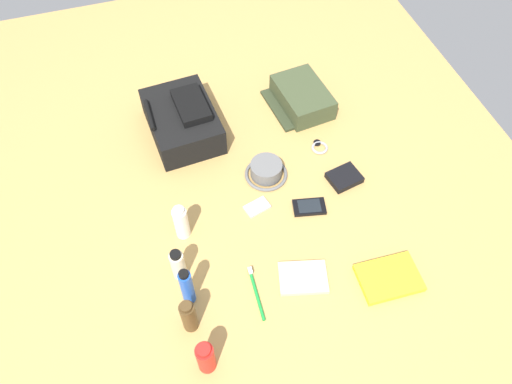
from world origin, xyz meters
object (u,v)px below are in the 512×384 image
object	(u,v)px
cell_phone	(309,207)
wristwatch	(319,147)
bucket_hat	(266,171)
lotion_bottle	(178,265)
wallet	(344,178)
notepad	(303,278)
toothbrush	(256,290)
deodorant_spray	(187,287)
toothpaste_tube	(181,222)
toiletry_pouch	(301,98)
media_player	(257,207)
paperback_novel	(389,278)
sunscreen_spray	(206,358)
backpack	(183,120)
cologne_bottle	(189,316)

from	to	relation	value
cell_phone	wristwatch	size ratio (longest dim) A/B	1.72
bucket_hat	lotion_bottle	size ratio (longest dim) A/B	1.12
wallet	wristwatch	bearing A→B (deg)	-1.07
cell_phone	notepad	distance (m)	0.27
wristwatch	toothbrush	distance (m)	0.62
deodorant_spray	toothpaste_tube	bearing A→B (deg)	-8.11
deodorant_spray	cell_phone	bearing A→B (deg)	-66.85
toiletry_pouch	media_player	bearing A→B (deg)	142.91
toothpaste_tube	paperback_novel	xyz separation A→B (m)	(-0.36, -0.57, -0.06)
notepad	paperback_novel	bearing A→B (deg)	-93.69
toiletry_pouch	lotion_bottle	world-z (taller)	lotion_bottle
sunscreen_spray	cell_phone	distance (m)	0.62
paperback_novel	notepad	bearing A→B (deg)	71.92
backpack	cologne_bottle	distance (m)	0.77
backpack	media_player	xyz separation A→B (m)	(-0.42, -0.16, -0.06)
bucket_hat	lotion_bottle	world-z (taller)	lotion_bottle
deodorant_spray	paperback_novel	xyz separation A→B (m)	(-0.13, -0.61, -0.07)
paperback_novel	wristwatch	bearing A→B (deg)	0.54
backpack	lotion_bottle	distance (m)	0.61
sunscreen_spray	notepad	distance (m)	0.39
backpack	toothpaste_tube	bearing A→B (deg)	166.79
bucket_hat	toothpaste_tube	distance (m)	0.37
lotion_bottle	cell_phone	world-z (taller)	lotion_bottle
toothpaste_tube	paperback_novel	distance (m)	0.68
toiletry_pouch	cologne_bottle	distance (m)	0.98
paperback_novel	wallet	size ratio (longest dim) A/B	1.77
backpack	toothbrush	world-z (taller)	backpack
bucket_hat	wallet	bearing A→B (deg)	-111.74
toothpaste_tube	notepad	bearing A→B (deg)	-130.67
wallet	toothbrush	bearing A→B (deg)	114.82
paperback_novel	toothbrush	world-z (taller)	same
notepad	toothbrush	bearing A→B (deg)	102.20
cologne_bottle	cell_phone	size ratio (longest dim) A/B	1.20
toiletry_pouch	paperback_novel	distance (m)	0.80
cologne_bottle	deodorant_spray	bearing A→B (deg)	-10.43
bucket_hat	wallet	world-z (taller)	bucket_hat
bucket_hat	cell_phone	xyz separation A→B (m)	(-0.18, -0.10, -0.02)
lotion_bottle	paperback_novel	world-z (taller)	lotion_bottle
lotion_bottle	toiletry_pouch	bearing A→B (deg)	-46.73
toothbrush	media_player	bearing A→B (deg)	-18.64
toothpaste_tube	toiletry_pouch	bearing A→B (deg)	-52.68
media_player	toothbrush	world-z (taller)	toothbrush
cologne_bottle	wristwatch	distance (m)	0.81
cell_phone	media_player	bearing A→B (deg)	72.26
toothpaste_tube	notepad	world-z (taller)	toothpaste_tube
bucket_hat	cologne_bottle	bearing A→B (deg)	140.22
deodorant_spray	cell_phone	distance (m)	0.51
toiletry_pouch	deodorant_spray	bearing A→B (deg)	137.66
sunscreen_spray	notepad	xyz separation A→B (m)	(0.17, -0.35, -0.06)
deodorant_spray	backpack	bearing A→B (deg)	-11.49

